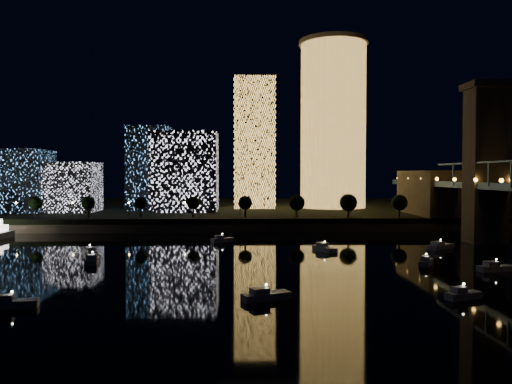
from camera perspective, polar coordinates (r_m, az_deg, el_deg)
ground at (r=106.62m, az=4.53°, el=-9.58°), size 520.00×520.00×0.00m
far_bank at (r=264.76m, az=0.83°, el=-2.09°), size 420.00×160.00×5.00m
seawall at (r=187.24m, az=1.84°, el=-4.10°), size 420.00×6.00×3.00m
tower_cylindrical at (r=252.58m, az=8.79°, el=7.64°), size 34.00×34.00×82.40m
tower_rectangular at (r=248.17m, az=-0.19°, el=5.56°), size 19.98×19.98×63.57m
midrise_blocks at (r=234.05m, az=-14.06°, el=1.96°), size 93.61×40.64×38.74m
motorboats at (r=120.71m, az=4.28°, el=-7.82°), size 105.67×82.66×2.78m
esplanade_trees at (r=192.70m, az=-5.89°, el=-1.26°), size 166.61×6.98×8.99m
street_lamps at (r=199.54m, az=-8.16°, el=-1.57°), size 132.70×0.70×5.65m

